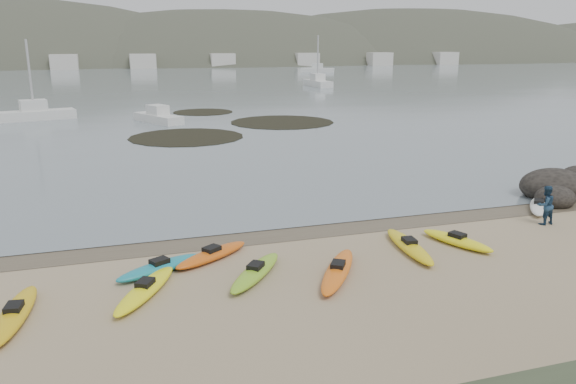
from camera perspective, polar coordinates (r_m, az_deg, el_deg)
name	(u,v)px	position (r m, az deg, el deg)	size (l,w,h in m)	color
ground	(288,229)	(22.07, 0.00, -3.77)	(600.00, 600.00, 0.00)	tan
wet_sand	(290,231)	(21.80, 0.24, -4.00)	(60.00, 60.00, 0.00)	brown
water	(120,56)	(320.09, -16.69, 13.09)	(1200.00, 1200.00, 0.00)	slate
kayaks	(297,260)	(18.58, 0.93, -6.89)	(22.17, 7.41, 0.34)	#FFFB15
person_east	(545,205)	(24.66, 24.69, -1.22)	(0.77, 0.60, 1.59)	navy
rock_cluster	(566,192)	(29.70, 26.40, 0.00)	(5.09, 3.71, 1.62)	black
kelp_mats	(233,125)	(50.11, -5.60, 6.79)	(18.53, 23.01, 0.04)	black
moored_boats	(143,83)	(97.19, -14.53, 10.65)	(96.02, 85.14, 1.27)	silver
far_hills	(235,104)	(219.93, -5.36, 8.89)	(550.00, 135.00, 80.00)	#384235
far_town	(154,61)	(165.48, -13.46, 12.80)	(199.00, 5.00, 4.00)	beige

